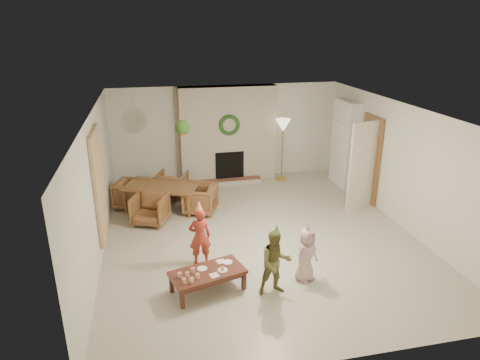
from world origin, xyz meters
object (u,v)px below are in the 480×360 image
object	(u,v)px
child_red	(200,237)
child_pink	(306,255)
dining_chair_right	(200,199)
dining_chair_left	(132,194)
dining_chair_near	(150,209)
coffee_table_top	(208,273)
dining_chair_far	(172,185)
dining_table	(162,197)
child_plaid	(276,263)

from	to	relation	value
child_red	child_pink	distance (m)	1.84
dining_chair_right	dining_chair_left	bearing A→B (deg)	-90.00
dining_chair_left	child_red	world-z (taller)	child_red
dining_chair_near	coffee_table_top	distance (m)	2.80
dining_chair_far	dining_table	bearing A→B (deg)	90.00
dining_chair_right	child_red	size ratio (longest dim) A/B	0.66
dining_table	child_red	bearing A→B (deg)	-55.21
child_pink	dining_chair_near	bearing A→B (deg)	104.01
dining_chair_left	child_pink	world-z (taller)	child_pink
dining_table	dining_chair_far	world-z (taller)	dining_chair_far
dining_chair_right	child_plaid	bearing A→B (deg)	35.31
dining_chair_left	child_plaid	xyz separation A→B (m)	(2.26, -3.88, 0.21)
dining_chair_right	coffee_table_top	world-z (taller)	dining_chair_right
dining_chair_near	dining_chair_left	world-z (taller)	same
dining_chair_far	dining_chair_left	distance (m)	1.01
coffee_table_top	child_pink	xyz separation A→B (m)	(1.62, -0.02, 0.13)
dining_chair_left	dining_chair_right	size ratio (longest dim) A/B	1.00
dining_chair_far	dining_chair_right	world-z (taller)	same
dining_chair_right	child_pink	xyz separation A→B (m)	(1.36, -3.02, 0.14)
dining_table	dining_chair_right	world-z (taller)	dining_chair_right
coffee_table_top	child_pink	size ratio (longest dim) A/B	1.25
dining_chair_right	child_pink	size ratio (longest dim) A/B	0.76
dining_table	dining_chair_left	bearing A→B (deg)	-180.00
dining_table	dining_chair_right	xyz separation A→B (m)	(0.83, -0.34, 0.03)
dining_chair_near	coffee_table_top	world-z (taller)	dining_chair_near
dining_chair_left	dining_chair_right	world-z (taller)	same
dining_table	child_red	distance (m)	2.58
child_plaid	dining_chair_far	bearing A→B (deg)	106.18
dining_chair_left	coffee_table_top	bearing A→B (deg)	-138.94
coffee_table_top	child_pink	world-z (taller)	child_pink
dining_chair_far	dining_chair_right	distance (m)	1.15
dining_table	dining_chair_right	bearing A→B (deg)	0.00
dining_chair_near	child_red	bearing A→B (deg)	-43.51
dining_chair_near	child_red	distance (m)	2.03
dining_chair_near	child_red	world-z (taller)	child_red
dining_chair_left	child_plaid	size ratio (longest dim) A/B	0.66
dining_chair_near	child_red	size ratio (longest dim) A/B	0.66
dining_table	coffee_table_top	bearing A→B (deg)	-58.13
coffee_table_top	child_plaid	world-z (taller)	child_plaid
child_plaid	child_pink	xyz separation A→B (m)	(0.60, 0.25, -0.07)
dining_chair_far	coffee_table_top	bearing A→B (deg)	116.45
dining_chair_right	child_pink	distance (m)	3.31
dining_table	child_pink	distance (m)	4.01
dining_chair_right	child_plaid	size ratio (longest dim) A/B	0.66
dining_chair_near	child_pink	bearing A→B (deg)	-25.42
dining_chair_far	child_pink	distance (m)	4.46
child_red	coffee_table_top	bearing A→B (deg)	90.85
dining_chair_near	dining_chair_left	bearing A→B (deg)	135.00
dining_chair_far	child_plaid	size ratio (longest dim) A/B	0.66
child_red	child_plaid	world-z (taller)	child_plaid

